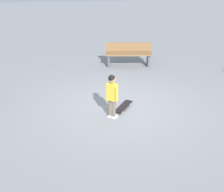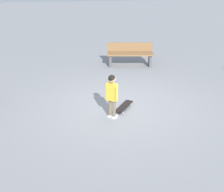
% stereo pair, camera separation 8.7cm
% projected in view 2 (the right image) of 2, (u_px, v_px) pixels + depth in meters
% --- Properties ---
extents(ground_plane, '(50.00, 50.00, 0.00)m').
position_uv_depth(ground_plane, '(120.00, 107.00, 7.61)').
color(ground_plane, gray).
extents(child_person, '(0.38, 0.28, 1.06)m').
position_uv_depth(child_person, '(112.00, 92.00, 6.82)').
color(child_person, brown).
rests_on(child_person, ground).
extents(skateboard, '(0.73, 0.56, 0.07)m').
position_uv_depth(skateboard, '(124.00, 106.00, 7.50)').
color(skateboard, black).
rests_on(skateboard, ground).
extents(street_bench, '(0.63, 1.64, 0.80)m').
position_uv_depth(street_bench, '(130.00, 54.00, 10.61)').
color(street_bench, brown).
rests_on(street_bench, ground).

